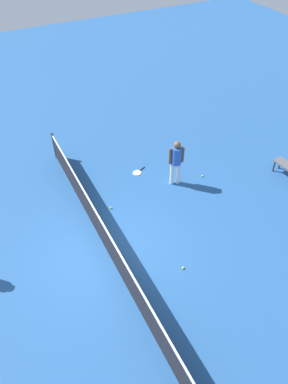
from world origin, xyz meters
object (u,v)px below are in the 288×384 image
object	(u,v)px
player_near_side	(176,159)
tennis_racket_near_player	(137,172)
tennis_ball_by_net	(183,268)
tennis_ball_near_player	(202,176)
tennis_ball_midcourt	(111,208)

from	to	relation	value
player_near_side	tennis_racket_near_player	bearing A→B (deg)	39.88
tennis_racket_near_player	tennis_ball_by_net	xyz separation A→B (m)	(-4.30, 0.71, 0.02)
tennis_racket_near_player	tennis_ball_near_player	xyz separation A→B (m)	(-1.23, -1.94, 0.02)
tennis_ball_midcourt	tennis_ball_by_net	bearing A→B (deg)	-164.38
tennis_ball_midcourt	player_near_side	bearing A→B (deg)	-85.64
player_near_side	tennis_ball_near_player	world-z (taller)	player_near_side
player_near_side	tennis_ball_by_net	size ratio (longest dim) A/B	25.76
player_near_side	tennis_ball_midcourt	distance (m)	2.65
player_near_side	tennis_racket_near_player	size ratio (longest dim) A/B	2.83
tennis_ball_near_player	tennis_ball_midcourt	bearing A→B (deg)	90.61
tennis_ball_by_net	tennis_ball_near_player	bearing A→B (deg)	-40.75
player_near_side	tennis_ball_midcourt	size ratio (longest dim) A/B	25.76
tennis_racket_near_player	tennis_ball_midcourt	bearing A→B (deg)	128.98
tennis_ball_by_net	tennis_ball_midcourt	size ratio (longest dim) A/B	1.00
tennis_ball_near_player	tennis_ball_midcourt	xyz separation A→B (m)	(-0.04, 3.50, 0.00)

